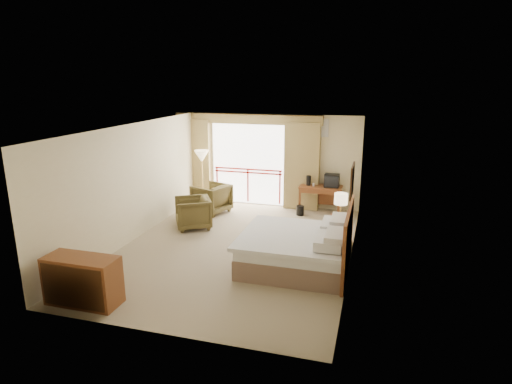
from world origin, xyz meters
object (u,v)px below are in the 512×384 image
(tv, at_px, (332,181))
(nightstand, at_px, (339,231))
(armchair_far, at_px, (212,212))
(floor_lamp, at_px, (202,158))
(wastebasket, at_px, (300,210))
(side_table, at_px, (191,208))
(bed, at_px, (298,249))
(dresser, at_px, (82,281))
(desk, at_px, (321,192))
(table_lamp, at_px, (341,199))
(armchair_near, at_px, (194,227))

(tv, bearing_deg, nightstand, -79.72)
(armchair_far, xyz_separation_m, floor_lamp, (-0.49, 0.54, 1.43))
(wastebasket, relative_size, armchair_far, 0.30)
(side_table, bearing_deg, bed, -32.68)
(dresser, bearing_deg, desk, 59.00)
(table_lamp, relative_size, armchair_near, 0.62)
(table_lamp, height_order, dresser, table_lamp)
(armchair_far, height_order, floor_lamp, floor_lamp)
(tv, distance_m, dresser, 7.07)
(desk, distance_m, tv, 0.46)
(table_lamp, relative_size, floor_lamp, 0.32)
(bed, distance_m, armchair_far, 4.19)
(dresser, bearing_deg, table_lamp, 41.18)
(armchair_far, bearing_deg, tv, 124.66)
(table_lamp, distance_m, floor_lamp, 4.63)
(armchair_near, bearing_deg, floor_lamp, 165.09)
(nightstand, relative_size, wastebasket, 2.41)
(desk, xyz_separation_m, armchair_far, (-2.96, -0.87, -0.60))
(armchair_near, bearing_deg, table_lamp, 58.51)
(tv, height_order, wastebasket, tv)
(floor_lamp, bearing_deg, desk, 5.52)
(bed, xyz_separation_m, floor_lamp, (-3.50, 3.43, 1.06))
(armchair_near, bearing_deg, desk, 96.63)
(wastebasket, relative_size, armchair_near, 0.31)
(wastebasket, xyz_separation_m, floor_lamp, (-2.95, 0.11, 1.30))
(tv, relative_size, side_table, 0.81)
(desk, distance_m, dresser, 6.96)
(table_lamp, relative_size, side_table, 1.08)
(armchair_far, height_order, dresser, dresser)
(bed, relative_size, armchair_far, 2.37)
(side_table, bearing_deg, desk, 27.12)
(table_lamp, height_order, armchair_far, table_lamp)
(armchair_near, distance_m, dresser, 4.03)
(wastebasket, bearing_deg, table_lamp, -56.07)
(nightstand, xyz_separation_m, armchair_near, (-3.67, 0.13, -0.32))
(wastebasket, height_order, side_table, side_table)
(table_lamp, xyz_separation_m, side_table, (-3.97, 0.62, -0.72))
(armchair_far, xyz_separation_m, side_table, (-0.27, -0.78, 0.34))
(nightstand, bearing_deg, floor_lamp, 153.15)
(armchair_far, relative_size, floor_lamp, 0.54)
(nightstand, height_order, tv, tv)
(armchair_far, bearing_deg, nightstand, 89.14)
(wastebasket, bearing_deg, desk, 41.61)
(tv, distance_m, armchair_near, 3.99)
(bed, bearing_deg, nightstand, 64.52)
(armchair_near, bearing_deg, nightstand, 57.73)
(table_lamp, height_order, wastebasket, table_lamp)
(desk, relative_size, armchair_near, 1.37)
(tv, bearing_deg, table_lamp, -79.48)
(wastebasket, xyz_separation_m, armchair_far, (-2.46, -0.43, -0.13))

